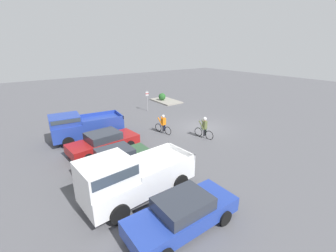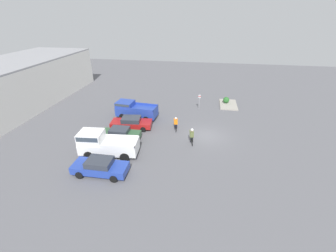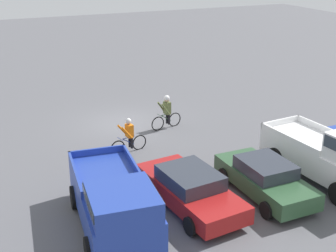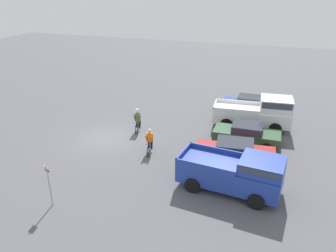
# 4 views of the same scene
# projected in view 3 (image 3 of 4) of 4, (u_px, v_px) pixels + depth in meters

# --- Properties ---
(ground_plane) EXTENTS (80.00, 80.00, 0.00)m
(ground_plane) POSITION_uv_depth(u_px,v_px,m) (122.00, 123.00, 23.71)
(ground_plane) COLOR #56565B
(sedan_1) EXTENTS (1.94, 4.25, 1.33)m
(sedan_1) POSITION_uv_depth(u_px,v_px,m) (265.00, 178.00, 16.67)
(sedan_1) COLOR #2D5133
(sedan_1) RESTS_ON ground_plane
(sedan_2) EXTENTS (2.37, 4.80, 1.34)m
(sedan_2) POSITION_uv_depth(u_px,v_px,m) (190.00, 188.00, 15.93)
(sedan_2) COLOR maroon
(sedan_2) RESTS_ON ground_plane
(pickup_truck_1) EXTENTS (2.63, 5.25, 2.07)m
(pickup_truck_1) POSITION_uv_depth(u_px,v_px,m) (114.00, 202.00, 14.30)
(pickup_truck_1) COLOR #233D9E
(pickup_truck_1) RESTS_ON ground_plane
(cyclist_0) EXTENTS (1.76, 0.54, 1.59)m
(cyclist_0) POSITION_uv_depth(u_px,v_px,m) (129.00, 135.00, 20.11)
(cyclist_0) COLOR black
(cyclist_0) RESTS_ON ground_plane
(cyclist_1) EXTENTS (1.71, 0.53, 1.71)m
(cyclist_1) POSITION_uv_depth(u_px,v_px,m) (167.00, 111.00, 22.79)
(cyclist_1) COLOR black
(cyclist_1) RESTS_ON ground_plane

